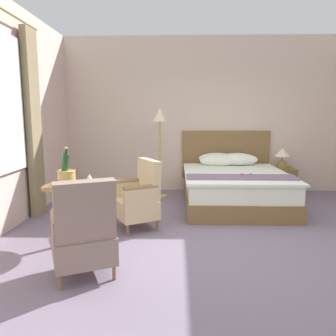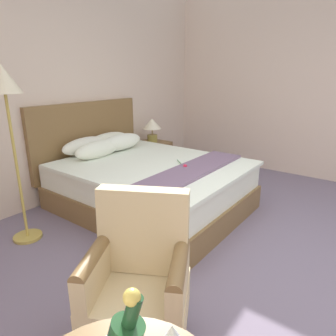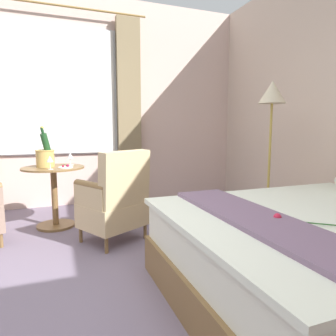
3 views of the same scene
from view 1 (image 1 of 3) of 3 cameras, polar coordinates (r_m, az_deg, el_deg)
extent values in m
plane|color=slate|center=(4.25, 9.64, -12.53)|extent=(7.27, 7.27, 0.00)
cube|color=beige|center=(6.88, 6.60, 9.12)|extent=(5.87, 0.12, 3.13)
cube|color=#8A7855|center=(5.43, -22.35, 6.93)|extent=(0.10, 0.36, 2.83)
cube|color=brown|center=(5.88, 11.37, -5.00)|extent=(1.70, 2.19, 0.28)
cube|color=white|center=(5.82, 11.46, -2.33)|extent=(1.64, 2.12, 0.28)
cube|color=white|center=(5.74, 11.61, -0.91)|extent=(1.73, 2.06, 0.04)
cube|color=slate|center=(5.21, 12.63, -1.56)|extent=(1.70, 0.39, 0.03)
cube|color=brown|center=(6.88, 9.96, 2.37)|extent=(1.78, 0.08, 0.97)
ellipsoid|color=white|center=(6.66, 8.46, 1.69)|extent=(0.71, 0.23, 0.22)
ellipsoid|color=white|center=(6.72, 11.91, 1.66)|extent=(0.72, 0.25, 0.23)
ellipsoid|color=white|center=(6.42, 8.72, 1.29)|extent=(0.72, 0.23, 0.22)
ellipsoid|color=white|center=(6.47, 12.30, 1.46)|extent=(0.72, 0.26, 0.24)
cylinder|color=#2D6628|center=(5.46, 13.59, -1.13)|extent=(0.22, 0.27, 0.01)
sphere|color=#DB2342|center=(5.31, 12.75, -1.18)|extent=(0.05, 0.05, 0.05)
ellipsoid|color=#33702D|center=(5.22, 14.16, -1.56)|extent=(0.02, 0.05, 0.01)
cube|color=white|center=(5.33, 13.55, -1.36)|extent=(0.09, 0.12, 0.00)
cube|color=brown|center=(6.92, 19.05, -2.13)|extent=(0.49, 0.48, 0.54)
sphere|color=tan|center=(6.98, 21.13, -1.17)|extent=(0.02, 0.02, 0.02)
cylinder|color=olive|center=(6.87, 19.19, 0.58)|extent=(0.17, 0.17, 0.13)
cylinder|color=olive|center=(6.85, 19.24, 1.52)|extent=(0.02, 0.02, 0.10)
cone|color=#EFE5C6|center=(6.84, 19.30, 2.62)|extent=(0.30, 0.30, 0.16)
cylinder|color=gold|center=(6.36, -1.37, -4.93)|extent=(0.28, 0.28, 0.03)
cylinder|color=gold|center=(6.23, -1.40, 1.56)|extent=(0.03, 0.03, 1.42)
cone|color=beige|center=(6.17, -1.43, 9.27)|extent=(0.30, 0.30, 0.25)
cylinder|color=brown|center=(4.32, -15.92, -12.19)|extent=(0.44, 0.44, 0.03)
cylinder|color=brown|center=(4.21, -16.12, -7.91)|extent=(0.07, 0.07, 0.70)
cylinder|color=brown|center=(4.12, -16.35, -3.08)|extent=(0.71, 0.71, 0.02)
cylinder|color=tan|center=(4.03, -17.23, -1.84)|extent=(0.20, 0.20, 0.19)
torus|color=tan|center=(4.02, -17.29, -0.49)|extent=(0.22, 0.22, 0.02)
cylinder|color=white|center=(4.02, -17.28, -0.77)|extent=(0.18, 0.18, 0.03)
cylinder|color=#1E4723|center=(4.03, -17.48, 0.38)|extent=(0.13, 0.13, 0.31)
cylinder|color=#193D1E|center=(3.97, -17.32, 2.78)|extent=(0.04, 0.04, 0.08)
sphere|color=gold|center=(3.96, -17.34, 3.27)|extent=(0.04, 0.04, 0.04)
cylinder|color=white|center=(4.03, -13.49, -3.04)|extent=(0.06, 0.06, 0.01)
cylinder|color=white|center=(4.02, -13.52, -2.46)|extent=(0.01, 0.01, 0.08)
cone|color=white|center=(4.01, -13.55, -1.45)|extent=(0.07, 0.07, 0.07)
cylinder|color=white|center=(4.33, -16.80, -2.34)|extent=(0.08, 0.08, 0.01)
cylinder|color=white|center=(4.32, -16.83, -1.78)|extent=(0.01, 0.01, 0.08)
cone|color=white|center=(4.31, -16.87, -0.81)|extent=(0.07, 0.07, 0.07)
cylinder|color=white|center=(4.20, -13.97, -2.53)|extent=(0.16, 0.16, 0.01)
sphere|color=maroon|center=(4.22, -14.02, -2.22)|extent=(0.03, 0.03, 0.03)
sphere|color=#9E2C16|center=(4.22, -14.17, -2.23)|extent=(0.03, 0.03, 0.03)
sphere|color=maroon|center=(4.17, -13.83, -2.36)|extent=(0.03, 0.03, 0.03)
cylinder|color=brown|center=(4.84, -9.16, -8.81)|extent=(0.04, 0.04, 0.16)
cylinder|color=brown|center=(4.37, -7.03, -10.71)|extent=(0.04, 0.04, 0.16)
cylinder|color=brown|center=(4.98, -4.44, -8.20)|extent=(0.04, 0.04, 0.16)
cylinder|color=brown|center=(4.53, -1.88, -9.95)|extent=(0.04, 0.04, 0.16)
cube|color=#D1B787|center=(4.61, -5.68, -6.98)|extent=(0.73, 0.76, 0.25)
cube|color=#D1B787|center=(4.60, -3.40, -1.91)|extent=(0.40, 0.57, 0.55)
cube|color=#D1B787|center=(4.77, -7.04, -3.63)|extent=(0.45, 0.30, 0.21)
cylinder|color=brown|center=(4.75, -7.07, -2.40)|extent=(0.45, 0.30, 0.09)
cube|color=#D1B787|center=(4.32, -4.77, -4.93)|extent=(0.45, 0.30, 0.21)
cylinder|color=brown|center=(4.30, -4.79, -3.58)|extent=(0.45, 0.30, 0.09)
cylinder|color=brown|center=(3.72, -10.94, -14.61)|extent=(0.04, 0.04, 0.15)
cylinder|color=brown|center=(3.66, -18.78, -15.31)|extent=(0.04, 0.04, 0.15)
cylinder|color=brown|center=(3.33, -9.35, -17.51)|extent=(0.04, 0.04, 0.15)
cylinder|color=brown|center=(3.27, -18.24, -18.38)|extent=(0.04, 0.04, 0.15)
cube|color=gray|center=(3.40, -14.46, -13.23)|extent=(0.73, 0.71, 0.27)
cube|color=gray|center=(3.07, -14.22, -7.36)|extent=(0.57, 0.38, 0.58)
cube|color=gray|center=(3.38, -10.65, -9.10)|extent=(0.28, 0.47, 0.19)
cylinder|color=brown|center=(3.35, -10.69, -7.56)|extent=(0.28, 0.47, 0.09)
cube|color=gray|center=(3.32, -18.77, -9.75)|extent=(0.28, 0.47, 0.19)
cylinder|color=brown|center=(3.29, -18.85, -8.19)|extent=(0.28, 0.47, 0.09)
camera|label=2|loc=(3.75, -24.71, 9.21)|focal=32.00mm
camera|label=3|loc=(4.60, 34.07, 2.75)|focal=32.00mm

